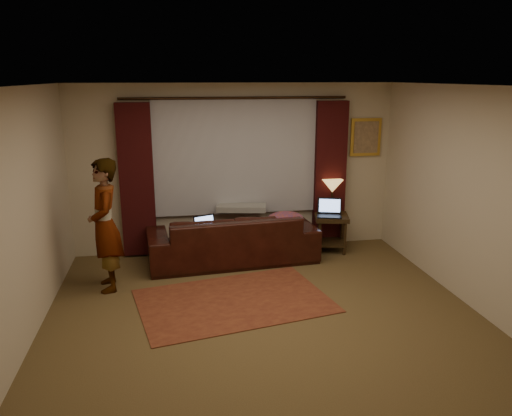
{
  "coord_description": "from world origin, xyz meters",
  "views": [
    {
      "loc": [
        -1.0,
        -5.1,
        2.7
      ],
      "look_at": [
        0.1,
        1.2,
        1.0
      ],
      "focal_mm": 35.0,
      "sensor_mm": 36.0,
      "label": 1
    }
  ],
  "objects_px": {
    "person": "(105,225)",
    "laptop_sofa": "(208,225)",
    "end_table": "(331,233)",
    "tiffany_lamp": "(332,196)",
    "sofa": "(232,229)",
    "laptop_table": "(330,208)"
  },
  "relations": [
    {
      "from": "laptop_table",
      "to": "person",
      "type": "bearing_deg",
      "value": -148.94
    },
    {
      "from": "laptop_sofa",
      "to": "person",
      "type": "distance_m",
      "value": 1.48
    },
    {
      "from": "end_table",
      "to": "tiffany_lamp",
      "type": "xyz_separation_m",
      "value": [
        0.05,
        0.15,
        0.56
      ]
    },
    {
      "from": "sofa",
      "to": "tiffany_lamp",
      "type": "distance_m",
      "value": 1.71
    },
    {
      "from": "person",
      "to": "laptop_sofa",
      "type": "bearing_deg",
      "value": 101.68
    },
    {
      "from": "end_table",
      "to": "person",
      "type": "relative_size",
      "value": 0.34
    },
    {
      "from": "laptop_table",
      "to": "laptop_sofa",
      "type": "bearing_deg",
      "value": -155.28
    },
    {
      "from": "sofa",
      "to": "laptop_table",
      "type": "bearing_deg",
      "value": 179.15
    },
    {
      "from": "laptop_table",
      "to": "person",
      "type": "xyz_separation_m",
      "value": [
        -3.25,
        -0.82,
        0.14
      ]
    },
    {
      "from": "sofa",
      "to": "tiffany_lamp",
      "type": "xyz_separation_m",
      "value": [
        1.64,
        0.33,
        0.35
      ]
    },
    {
      "from": "laptop_sofa",
      "to": "end_table",
      "type": "height_order",
      "value": "laptop_sofa"
    },
    {
      "from": "end_table",
      "to": "laptop_table",
      "type": "bearing_deg",
      "value": -128.72
    },
    {
      "from": "sofa",
      "to": "tiffany_lamp",
      "type": "bearing_deg",
      "value": -173.32
    },
    {
      "from": "tiffany_lamp",
      "to": "person",
      "type": "distance_m",
      "value": 3.52
    },
    {
      "from": "sofa",
      "to": "end_table",
      "type": "height_order",
      "value": "sofa"
    },
    {
      "from": "tiffany_lamp",
      "to": "person",
      "type": "xyz_separation_m",
      "value": [
        -3.36,
        -1.05,
        0.01
      ]
    },
    {
      "from": "laptop_sofa",
      "to": "person",
      "type": "height_order",
      "value": "person"
    },
    {
      "from": "laptop_table",
      "to": "sofa",
      "type": "bearing_deg",
      "value": -159.48
    },
    {
      "from": "end_table",
      "to": "tiffany_lamp",
      "type": "distance_m",
      "value": 0.58
    },
    {
      "from": "sofa",
      "to": "person",
      "type": "relative_size",
      "value": 1.45
    },
    {
      "from": "laptop_table",
      "to": "person",
      "type": "relative_size",
      "value": 0.24
    },
    {
      "from": "end_table",
      "to": "tiffany_lamp",
      "type": "relative_size",
      "value": 1.1
    }
  ]
}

